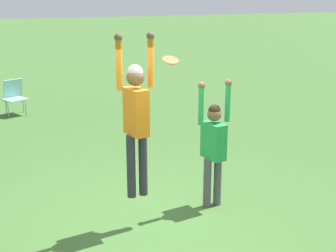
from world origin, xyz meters
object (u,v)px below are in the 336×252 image
object	(u,v)px
person_defending	(214,142)
camping_chair_1	(14,95)
person_jumping	(136,112)
frisbee	(171,60)

from	to	relation	value
person_defending	camping_chair_1	xyz separation A→B (m)	(-1.90, 7.26, -0.49)
person_defending	person_jumping	bearing A→B (deg)	-90.00
person_defending	camping_chair_1	bearing A→B (deg)	-171.24
person_jumping	frisbee	world-z (taller)	person_jumping
person_defending	frisbee	bearing A→B (deg)	-93.32
frisbee	camping_chair_1	bearing A→B (deg)	99.07
person_jumping	camping_chair_1	bearing A→B (deg)	-1.15
person_defending	frisbee	xyz separation A→B (m)	(-0.73, -0.03, 1.27)
person_jumping	person_defending	xyz separation A→B (m)	(1.28, 0.13, -0.63)
person_defending	camping_chair_1	size ratio (longest dim) A/B	2.08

